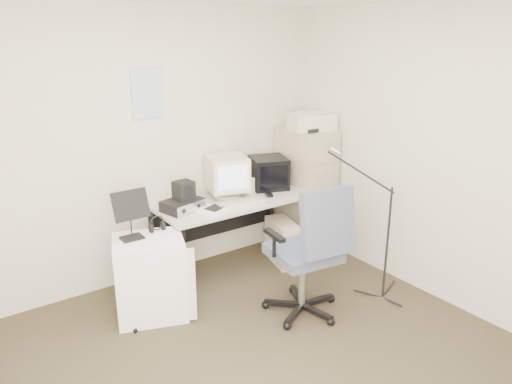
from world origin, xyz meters
TOP-DOWN VIEW (x-y plane):
  - floor at (0.00, 0.00)m, footprint 3.60×3.60m
  - wall_back at (0.00, 1.80)m, footprint 3.60×0.02m
  - wall_right at (1.80, 0.00)m, footprint 0.02×3.60m
  - wall_calendar at (-0.02, 1.79)m, footprint 0.30×0.02m
  - filing_cabinet at (1.58, 1.48)m, footprint 0.40×0.60m
  - printer at (1.58, 1.42)m, footprint 0.50×0.40m
  - desk at (0.63, 1.45)m, footprint 1.50×0.70m
  - crt_monitor at (0.63, 1.55)m, footprint 0.45×0.46m
  - crt_tv at (1.14, 1.55)m, footprint 0.45×0.46m
  - desk_speaker at (0.86, 1.51)m, footprint 0.09×0.09m
  - keyboard at (0.60, 1.29)m, footprint 0.49×0.21m
  - mouse at (0.97, 1.32)m, footprint 0.09×0.11m
  - radio_receiver at (0.10, 1.45)m, footprint 0.39×0.32m
  - radio_speaker at (0.13, 1.47)m, footprint 0.18×0.17m
  - papers at (0.30, 1.28)m, footprint 0.28×0.32m
  - pc_tower at (1.12, 1.28)m, footprint 0.32×0.50m
  - office_chair at (0.66, 0.43)m, footprint 0.74×0.74m
  - side_cart at (-0.39, 1.13)m, footprint 0.67×0.61m
  - music_stand at (-0.49, 1.21)m, footprint 0.32×0.24m
  - headphones at (-0.26, 1.23)m, footprint 0.16×0.16m
  - mic_stand at (1.41, 0.20)m, footprint 0.03×0.03m

SIDE VIEW (x-z plane):
  - floor at x=0.00m, z-range -0.01..0.00m
  - pc_tower at x=1.12m, z-range 0.00..0.44m
  - side_cart at x=-0.39m, z-range 0.00..0.69m
  - desk at x=0.63m, z-range 0.00..0.73m
  - office_chair at x=0.66m, z-range 0.00..1.14m
  - filing_cabinet at x=1.58m, z-range 0.00..1.30m
  - mic_stand at x=1.41m, z-range 0.00..1.35m
  - headphones at x=-0.26m, z-range 0.72..0.74m
  - papers at x=0.30m, z-range 0.73..0.75m
  - keyboard at x=0.60m, z-range 0.73..0.76m
  - mouse at x=0.97m, z-range 0.73..0.76m
  - radio_receiver at x=0.10m, z-range 0.73..0.83m
  - desk_speaker at x=0.86m, z-range 0.73..0.89m
  - crt_tv at x=1.14m, z-range 0.73..1.05m
  - music_stand at x=-0.49m, z-range 0.69..1.11m
  - radio_speaker at x=0.13m, z-range 0.83..0.99m
  - crt_monitor at x=0.63m, z-range 0.73..1.13m
  - wall_back at x=0.00m, z-range 0.00..2.50m
  - wall_right at x=1.80m, z-range 0.00..2.50m
  - printer at x=1.58m, z-range 1.30..1.47m
  - wall_calendar at x=-0.02m, z-range 1.53..1.97m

